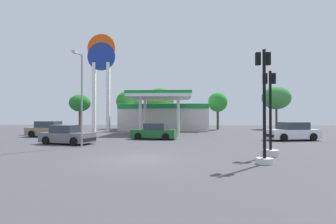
{
  "coord_description": "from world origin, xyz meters",
  "views": [
    {
      "loc": [
        2.03,
        -12.55,
        2.15
      ],
      "look_at": [
        0.69,
        14.82,
        2.52
      ],
      "focal_mm": 27.49,
      "sensor_mm": 36.0,
      "label": 1
    }
  ],
  "objects_px": {
    "car_2": "(67,135)",
    "tree_2": "(160,100)",
    "traffic_signal_0": "(270,130)",
    "tree_4": "(276,98)",
    "traffic_signal_1": "(264,119)",
    "tree_0": "(80,103)",
    "tree_3": "(218,102)",
    "car_1": "(154,132)",
    "station_pole_sign": "(101,70)",
    "car_0": "(50,130)",
    "corner_streetlamp": "(81,90)",
    "car_3": "(292,132)",
    "tree_1": "(128,101)"
  },
  "relations": [
    {
      "from": "car_2",
      "to": "tree_2",
      "type": "distance_m",
      "value": 23.39
    },
    {
      "from": "traffic_signal_0",
      "to": "tree_4",
      "type": "height_order",
      "value": "tree_4"
    },
    {
      "from": "traffic_signal_1",
      "to": "tree_0",
      "type": "xyz_separation_m",
      "value": [
        -20.34,
        29.94,
        2.17
      ]
    },
    {
      "from": "car_2",
      "to": "tree_3",
      "type": "relative_size",
      "value": 0.75
    },
    {
      "from": "traffic_signal_1",
      "to": "tree_0",
      "type": "height_order",
      "value": "tree_0"
    },
    {
      "from": "car_1",
      "to": "traffic_signal_1",
      "type": "distance_m",
      "value": 13.26
    },
    {
      "from": "car_2",
      "to": "tree_4",
      "type": "relative_size",
      "value": 0.63
    },
    {
      "from": "tree_3",
      "to": "station_pole_sign",
      "type": "bearing_deg",
      "value": -157.74
    },
    {
      "from": "station_pole_sign",
      "to": "tree_3",
      "type": "xyz_separation_m",
      "value": [
        16.09,
        6.59,
        -3.93
      ]
    },
    {
      "from": "station_pole_sign",
      "to": "car_0",
      "type": "relative_size",
      "value": 2.84
    },
    {
      "from": "station_pole_sign",
      "to": "tree_4",
      "type": "relative_size",
      "value": 1.9
    },
    {
      "from": "tree_2",
      "to": "tree_3",
      "type": "xyz_separation_m",
      "value": [
        9.02,
        -1.75,
        -0.5
      ]
    },
    {
      "from": "tree_3",
      "to": "corner_streetlamp",
      "type": "distance_m",
      "value": 25.96
    },
    {
      "from": "car_3",
      "to": "traffic_signal_1",
      "type": "xyz_separation_m",
      "value": [
        -5.95,
        -11.18,
        1.29
      ]
    },
    {
      "from": "traffic_signal_1",
      "to": "car_3",
      "type": "bearing_deg",
      "value": 61.95
    },
    {
      "from": "car_2",
      "to": "tree_0",
      "type": "distance_m",
      "value": 24.19
    },
    {
      "from": "car_2",
      "to": "tree_2",
      "type": "bearing_deg",
      "value": 76.77
    },
    {
      "from": "car_0",
      "to": "car_3",
      "type": "bearing_deg",
      "value": -6.54
    },
    {
      "from": "tree_0",
      "to": "tree_4",
      "type": "relative_size",
      "value": 0.83
    },
    {
      "from": "car_0",
      "to": "traffic_signal_0",
      "type": "relative_size",
      "value": 1.0
    },
    {
      "from": "traffic_signal_0",
      "to": "tree_1",
      "type": "xyz_separation_m",
      "value": [
        -13.45,
        28.19,
        3.12
      ]
    },
    {
      "from": "tree_0",
      "to": "tree_3",
      "type": "bearing_deg",
      "value": -4.79
    },
    {
      "from": "tree_1",
      "to": "tree_4",
      "type": "bearing_deg",
      "value": -1.65
    },
    {
      "from": "traffic_signal_0",
      "to": "tree_1",
      "type": "distance_m",
      "value": 31.39
    },
    {
      "from": "tree_3",
      "to": "tree_4",
      "type": "bearing_deg",
      "value": 9.89
    },
    {
      "from": "tree_0",
      "to": "car_3",
      "type": "bearing_deg",
      "value": -35.51
    },
    {
      "from": "station_pole_sign",
      "to": "tree_1",
      "type": "height_order",
      "value": "station_pole_sign"
    },
    {
      "from": "car_1",
      "to": "traffic_signal_0",
      "type": "relative_size",
      "value": 0.94
    },
    {
      "from": "car_1",
      "to": "corner_streetlamp",
      "type": "height_order",
      "value": "corner_streetlamp"
    },
    {
      "from": "tree_3",
      "to": "tree_1",
      "type": "bearing_deg",
      "value": 170.81
    },
    {
      "from": "car_2",
      "to": "corner_streetlamp",
      "type": "xyz_separation_m",
      "value": [
        1.86,
        -2.12,
        3.21
      ]
    },
    {
      "from": "tree_3",
      "to": "tree_4",
      "type": "xyz_separation_m",
      "value": [
        9.43,
        1.64,
        0.77
      ]
    },
    {
      "from": "traffic_signal_0",
      "to": "traffic_signal_1",
      "type": "distance_m",
      "value": 2.52
    },
    {
      "from": "tree_3",
      "to": "car_1",
      "type": "bearing_deg",
      "value": -116.28
    },
    {
      "from": "tree_3",
      "to": "car_2",
      "type": "bearing_deg",
      "value": -124.65
    },
    {
      "from": "traffic_signal_0",
      "to": "tree_4",
      "type": "xyz_separation_m",
      "value": [
        10.39,
        27.51,
        3.58
      ]
    },
    {
      "from": "car_0",
      "to": "car_1",
      "type": "xyz_separation_m",
      "value": [
        10.91,
        -2.12,
        -0.06
      ]
    },
    {
      "from": "tree_1",
      "to": "tree_2",
      "type": "relative_size",
      "value": 0.94
    },
    {
      "from": "station_pole_sign",
      "to": "car_2",
      "type": "height_order",
      "value": "station_pole_sign"
    },
    {
      "from": "traffic_signal_1",
      "to": "tree_4",
      "type": "bearing_deg",
      "value": 68.99
    },
    {
      "from": "car_0",
      "to": "tree_3",
      "type": "distance_m",
      "value": 24.0
    },
    {
      "from": "car_3",
      "to": "tree_4",
      "type": "xyz_separation_m",
      "value": [
        5.46,
        18.54,
        4.23
      ]
    },
    {
      "from": "corner_streetlamp",
      "to": "tree_1",
      "type": "bearing_deg",
      "value": 94.49
    },
    {
      "from": "car_0",
      "to": "tree_1",
      "type": "bearing_deg",
      "value": 74.53
    },
    {
      "from": "tree_1",
      "to": "tree_3",
      "type": "distance_m",
      "value": 14.59
    },
    {
      "from": "car_2",
      "to": "tree_1",
      "type": "xyz_separation_m",
      "value": [
        -0.12,
        23.0,
        3.84
      ]
    },
    {
      "from": "station_pole_sign",
      "to": "car_1",
      "type": "relative_size",
      "value": 3.01
    },
    {
      "from": "car_3",
      "to": "car_1",
      "type": "bearing_deg",
      "value": 177.58
    },
    {
      "from": "car_1",
      "to": "tree_4",
      "type": "xyz_separation_m",
      "value": [
        17.52,
        18.03,
        4.28
      ]
    },
    {
      "from": "traffic_signal_1",
      "to": "tree_1",
      "type": "xyz_separation_m",
      "value": [
        -12.42,
        30.4,
        2.49
      ]
    }
  ]
}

